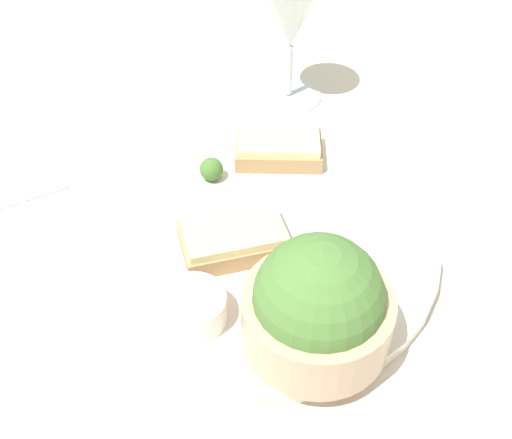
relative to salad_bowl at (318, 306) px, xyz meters
The scene contains 8 objects.
ground_plane 0.13m from the salad_bowl, 123.65° to the left, with size 4.00×4.00×0.00m, color beige.
dinner_plate 0.13m from the salad_bowl, 123.65° to the left, with size 0.33×0.33×0.01m.
salad_bowl is the anchor object (origin of this frame).
sauce_ramekin 0.10m from the salad_bowl, behind, with size 0.05×0.05×0.03m.
cheese_toast_near 0.12m from the salad_bowl, 135.51° to the left, with size 0.11×0.09×0.03m.
cheese_toast_far 0.23m from the salad_bowl, 106.99° to the left, with size 0.10×0.07×0.03m.
wine_glass 0.37m from the salad_bowl, 102.51° to the left, with size 0.08×0.08×0.15m.
garnish 0.21m from the salad_bowl, 126.36° to the left, with size 0.02×0.02×0.02m.
Camera 1 is at (0.08, -0.40, 0.42)m, focal length 45.00 mm.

